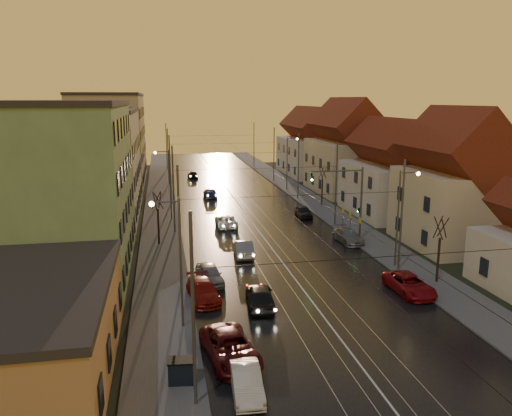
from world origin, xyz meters
TOP-DOWN VIEW (x-y plane):
  - ground at (0.00, 0.00)m, footprint 160.00×160.00m
  - road at (0.00, 40.00)m, footprint 16.00×120.00m
  - sidewalk_left at (-10.00, 40.00)m, footprint 4.00×120.00m
  - sidewalk_right at (10.00, 40.00)m, footprint 4.00×120.00m
  - tram_rail_0 at (-2.20, 40.00)m, footprint 0.06×120.00m
  - tram_rail_1 at (-0.77, 40.00)m, footprint 0.06×120.00m
  - tram_rail_2 at (0.77, 40.00)m, footprint 0.06×120.00m
  - tram_rail_3 at (2.20, 40.00)m, footprint 0.06×120.00m
  - apartment_left_0 at (-17.50, -2.00)m, footprint 10.00×14.00m
  - apartment_left_1 at (-17.50, 14.00)m, footprint 10.00×18.00m
  - apartment_left_2 at (-17.50, 34.00)m, footprint 10.00×20.00m
  - apartment_left_3 at (-17.50, 58.00)m, footprint 10.00×24.00m
  - house_right_1 at (17.00, 15.00)m, footprint 8.67×10.20m
  - house_right_2 at (17.00, 28.00)m, footprint 9.18×12.24m
  - house_right_3 at (17.00, 43.00)m, footprint 9.18×14.28m
  - house_right_4 at (17.00, 61.00)m, footprint 9.18×16.32m
  - catenary_pole_l_0 at (-8.60, -6.00)m, footprint 0.16×0.16m
  - catenary_pole_l_1 at (-8.60, 9.00)m, footprint 0.16×0.16m
  - catenary_pole_r_1 at (8.60, 9.00)m, footprint 0.16×0.16m
  - catenary_pole_l_2 at (-8.60, 24.00)m, footprint 0.16×0.16m
  - catenary_pole_r_2 at (8.60, 24.00)m, footprint 0.16×0.16m
  - catenary_pole_l_3 at (-8.60, 39.00)m, footprint 0.16×0.16m
  - catenary_pole_r_3 at (8.60, 39.00)m, footprint 0.16×0.16m
  - catenary_pole_l_4 at (-8.60, 54.00)m, footprint 0.16×0.16m
  - catenary_pole_r_4 at (8.60, 54.00)m, footprint 0.16×0.16m
  - catenary_pole_l_5 at (-8.60, 72.00)m, footprint 0.16×0.16m
  - catenary_pole_r_5 at (8.60, 72.00)m, footprint 0.16×0.16m
  - street_lamp_0 at (-9.10, 2.00)m, footprint 1.75×0.32m
  - street_lamp_1 at (9.10, 10.00)m, footprint 1.75×0.32m
  - street_lamp_2 at (-9.10, 30.00)m, footprint 1.75×0.32m
  - street_lamp_3 at (9.10, 46.00)m, footprint 1.75×0.32m
  - traffic_light_mast at (7.99, 18.00)m, footprint 5.30×0.32m
  - bare_tree_0 at (-10.20, 20.00)m, footprint 1.09×1.09m
  - bare_tree_1 at (10.20, 6.00)m, footprint 1.09×1.09m
  - bare_tree_2 at (10.40, 34.00)m, footprint 1.09×1.09m
  - driving_car_0 at (-3.64, 4.20)m, footprint 2.27×4.59m
  - driving_car_1 at (-2.95, 15.24)m, footprint 1.76×4.43m
  - driving_car_2 at (-3.10, 25.67)m, footprint 2.15×4.60m
  - driving_car_3 at (-3.12, 42.50)m, footprint 1.81×4.40m
  - driving_car_4 at (-4.38, 60.18)m, footprint 1.79×3.94m
  - parked_left_0 at (-6.20, -5.42)m, footprint 1.51×3.90m
  - parked_left_1 at (-6.53, -2.30)m, footprint 3.08×5.49m
  - parked_left_2 at (-7.24, 6.11)m, footprint 2.34×4.75m
  - parked_left_3 at (-6.48, 9.18)m, footprint 2.11×4.28m
  - parked_right_0 at (7.22, 4.55)m, footprint 2.37×4.86m
  - parked_right_1 at (7.60, 17.49)m, footprint 2.13×4.60m
  - parked_right_2 at (6.34, 28.40)m, footprint 1.70×3.93m
  - dumpster at (-9.15, -4.14)m, footprint 1.28×0.92m

SIDE VIEW (x-z plane):
  - ground at x=0.00m, z-range 0.00..0.00m
  - road at x=0.00m, z-range 0.00..0.04m
  - tram_rail_0 at x=-2.20m, z-range 0.04..0.07m
  - tram_rail_1 at x=-0.77m, z-range 0.04..0.07m
  - tram_rail_2 at x=0.77m, z-range 0.04..0.07m
  - tram_rail_3 at x=2.20m, z-range 0.04..0.07m
  - sidewalk_left at x=-10.00m, z-range 0.00..0.15m
  - sidewalk_right at x=10.00m, z-range 0.00..0.15m
  - parked_left_0 at x=-6.20m, z-range 0.00..1.27m
  - driving_car_3 at x=-3.12m, z-range 0.00..1.27m
  - driving_car_2 at x=-3.10m, z-range 0.00..1.27m
  - parked_right_1 at x=7.60m, z-range 0.00..1.30m
  - driving_car_4 at x=-4.38m, z-range 0.00..1.31m
  - parked_right_2 at x=6.34m, z-range 0.00..1.32m
  - parked_left_2 at x=-7.24m, z-range 0.00..1.33m
  - parked_right_0 at x=7.22m, z-range 0.00..1.33m
  - dumpster at x=-9.15m, z-range 0.15..1.25m
  - parked_left_3 at x=-6.48m, z-range 0.00..1.40m
  - driving_car_1 at x=-2.95m, z-range 0.00..1.43m
  - parked_left_1 at x=-6.53m, z-range 0.00..1.45m
  - driving_car_0 at x=-3.64m, z-range 0.00..1.50m
  - apartment_left_0 at x=-17.50m, z-range 0.00..4.50m
  - bare_tree_0 at x=-10.20m, z-range -0.07..5.04m
  - bare_tree_1 at x=10.20m, z-range -0.07..5.04m
  - bare_tree_2 at x=10.40m, z-range -0.07..5.04m
  - catenary_pole_l_0 at x=-8.60m, z-range 0.00..9.00m
  - catenary_pole_l_1 at x=-8.60m, z-range 0.00..9.00m
  - catenary_pole_r_1 at x=8.60m, z-range 0.00..9.00m
  - catenary_pole_l_2 at x=-8.60m, z-range 0.00..9.00m
  - catenary_pole_r_2 at x=8.60m, z-range 0.00..9.00m
  - catenary_pole_l_3 at x=-8.60m, z-range 0.00..9.00m
  - catenary_pole_r_3 at x=8.60m, z-range 0.00..9.00m
  - catenary_pole_l_4 at x=-8.60m, z-range 0.00..9.00m
  - catenary_pole_r_4 at x=8.60m, z-range 0.00..9.00m
  - catenary_pole_l_5 at x=-8.60m, z-range 0.00..9.00m
  - catenary_pole_r_5 at x=8.60m, z-range 0.00..9.00m
  - traffic_light_mast at x=7.99m, z-range 1.00..8.20m
  - house_right_2 at x=17.00m, z-range 0.04..9.24m
  - street_lamp_0 at x=-9.10m, z-range 0.89..8.89m
  - street_lamp_1 at x=9.10m, z-range 0.89..8.89m
  - street_lamp_2 at x=-9.10m, z-range 0.89..8.89m
  - street_lamp_3 at x=9.10m, z-range 0.89..8.89m
  - house_right_4 at x=17.00m, z-range 0.05..10.05m
  - house_right_1 at x=17.00m, z-range 0.05..10.85m
  - house_right_3 at x=17.00m, z-range 0.05..11.55m
  - apartment_left_2 at x=-17.50m, z-range 0.00..12.00m
  - apartment_left_1 at x=-17.50m, z-range 0.00..13.00m
  - apartment_left_3 at x=-17.50m, z-range 0.00..14.00m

